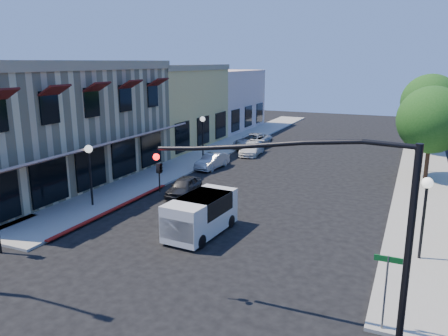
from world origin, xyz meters
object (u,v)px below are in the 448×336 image
at_px(lamppost_left_far, 203,126).
at_px(lamppost_right_far, 424,136).
at_px(street_name_sign, 386,281).
at_px(parked_car_d, 252,141).
at_px(parked_car_b, 212,161).
at_px(parked_car_a, 184,187).
at_px(lamppost_right_near, 426,198).
at_px(street_tree_b, 430,102).
at_px(signal_mast_arm, 331,204).
at_px(street_tree_a, 432,120).
at_px(parked_car_c, 252,149).
at_px(lamppost_left_near, 89,160).
at_px(white_van, 200,213).

xyz_separation_m(lamppost_left_far, lamppost_right_far, (17.00, 2.00, 0.00)).
relative_size(street_name_sign, parked_car_d, 0.51).
relative_size(parked_car_b, parked_car_d, 0.72).
bearing_deg(parked_car_a, lamppost_left_far, 105.62).
height_order(street_name_sign, lamppost_right_near, lamppost_right_near).
xyz_separation_m(street_tree_b, lamppost_right_far, (-0.30, -8.00, -1.81)).
bearing_deg(lamppost_left_far, signal_mast_arm, -55.00).
xyz_separation_m(street_tree_a, parked_car_d, (-15.00, 5.92, -3.51)).
xyz_separation_m(street_name_sign, lamppost_right_far, (1.00, 21.80, 1.04)).
height_order(lamppost_right_far, parked_car_c, lamppost_right_far).
height_order(street_tree_b, lamppost_left_near, street_tree_b).
distance_m(lamppost_left_far, white_van, 16.93).
height_order(parked_car_a, parked_car_c, parked_car_a).
distance_m(street_tree_b, parked_car_b, 20.24).
bearing_deg(signal_mast_arm, lamppost_right_near, 67.88).
height_order(street_tree_a, white_van, street_tree_a).
relative_size(lamppost_right_far, parked_car_d, 0.73).
bearing_deg(parked_car_d, signal_mast_arm, -59.25).
bearing_deg(parked_car_c, parked_car_b, -103.93).
xyz_separation_m(street_tree_a, parked_car_a, (-13.60, -10.00, -3.63)).
height_order(parked_car_b, parked_car_d, parked_car_d).
bearing_deg(parked_car_c, parked_car_d, 104.88).
distance_m(street_tree_b, parked_car_d, 16.02).
xyz_separation_m(street_tree_b, white_van, (-9.86, -25.12, -3.47)).
bearing_deg(parked_car_b, street_tree_a, 15.94).
height_order(street_name_sign, lamppost_right_far, lamppost_right_far).
bearing_deg(parked_car_b, lamppost_left_near, -97.18).
relative_size(white_van, parked_car_a, 1.29).
bearing_deg(parked_car_b, lamppost_left_far, 132.11).
relative_size(street_tree_b, signal_mast_arm, 0.88).
bearing_deg(street_tree_b, lamppost_left_far, -149.97).
distance_m(lamppost_right_far, parked_car_b, 15.68).
bearing_deg(lamppost_left_far, street_tree_a, 0.00).
relative_size(signal_mast_arm, white_van, 1.86).
bearing_deg(parked_car_a, lamppost_right_far, 37.37).
xyz_separation_m(street_name_sign, parked_car_b, (-13.70, 16.80, -1.12)).
relative_size(street_tree_b, lamppost_right_far, 1.97).
distance_m(lamppost_left_near, parked_car_a, 5.86).
bearing_deg(white_van, lamppost_left_near, 171.44).
bearing_deg(street_tree_b, lamppost_right_near, -90.72).
bearing_deg(lamppost_left_near, lamppost_right_far, 43.26).
bearing_deg(signal_mast_arm, street_tree_b, 84.49).
distance_m(street_name_sign, lamppost_right_far, 21.85).
bearing_deg(parked_car_a, signal_mast_arm, -49.27).
distance_m(street_tree_b, lamppost_left_far, 20.06).
xyz_separation_m(lamppost_right_far, parked_car_b, (-14.70, -5.00, -2.16)).
xyz_separation_m(lamppost_left_near, white_van, (7.44, -1.12, -1.66)).
height_order(street_tree_b, parked_car_b, street_tree_b).
relative_size(street_tree_a, parked_car_d, 1.32).
xyz_separation_m(lamppost_right_near, parked_car_b, (-14.70, 11.00, -2.16)).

